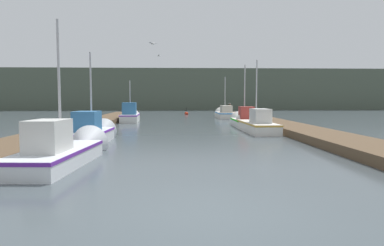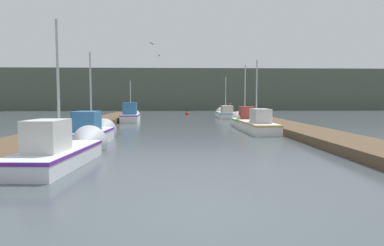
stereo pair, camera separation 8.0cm
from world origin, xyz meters
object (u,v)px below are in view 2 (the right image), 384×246
(fishing_boat_5, at_px, (225,114))
(channel_buoy, at_px, (187,114))
(seagull_1, at_px, (153,44))
(fishing_boat_3, at_px, (244,120))
(fishing_boat_0, at_px, (64,150))
(fishing_boat_2, at_px, (255,124))
(mooring_piling_1, at_px, (230,110))
(seagull_lead, at_px, (159,56))
(fishing_boat_1, at_px, (93,132))
(fishing_boat_4, at_px, (131,116))
(mooring_piling_3, at_px, (257,119))
(mooring_piling_0, at_px, (129,111))
(mooring_piling_2, at_px, (127,112))

(fishing_boat_5, bearing_deg, channel_buoy, 118.99)
(seagull_1, bearing_deg, fishing_boat_3, 162.10)
(fishing_boat_0, height_order, fishing_boat_2, fishing_boat_0)
(mooring_piling_1, bearing_deg, seagull_lead, -128.08)
(fishing_boat_0, bearing_deg, channel_buoy, 84.92)
(fishing_boat_1, bearing_deg, fishing_boat_5, 66.06)
(fishing_boat_1, height_order, mooring_piling_1, fishing_boat_1)
(fishing_boat_4, bearing_deg, fishing_boat_3, -33.85)
(fishing_boat_1, xyz_separation_m, mooring_piling_3, (9.71, 8.20, 0.06))
(fishing_boat_5, xyz_separation_m, channel_buoy, (-3.79, 6.80, -0.30))
(mooring_piling_3, height_order, seagull_lead, seagull_lead)
(mooring_piling_3, height_order, seagull_1, seagull_1)
(fishing_boat_0, bearing_deg, seagull_1, 81.96)
(fishing_boat_2, bearing_deg, mooring_piling_0, 122.79)
(fishing_boat_3, bearing_deg, seagull_lead, 144.65)
(fishing_boat_0, xyz_separation_m, seagull_1, (2.13, 10.33, 4.99))
(fishing_boat_3, bearing_deg, mooring_piling_2, 137.14)
(fishing_boat_5, bearing_deg, mooring_piling_2, -174.62)
(fishing_boat_0, height_order, mooring_piling_3, fishing_boat_0)
(mooring_piling_2, bearing_deg, fishing_boat_1, -86.46)
(fishing_boat_3, relative_size, mooring_piling_3, 4.73)
(mooring_piling_0, bearing_deg, fishing_boat_1, -86.83)
(seagull_1, bearing_deg, seagull_lead, -135.49)
(fishing_boat_3, bearing_deg, fishing_boat_1, -134.82)
(fishing_boat_0, height_order, fishing_boat_3, fishing_boat_0)
(fishing_boat_0, relative_size, seagull_lead, 9.79)
(mooring_piling_3, bearing_deg, seagull_1, -157.95)
(mooring_piling_1, bearing_deg, seagull_1, -112.89)
(fishing_boat_3, xyz_separation_m, mooring_piling_2, (-9.96, 9.46, 0.28))
(fishing_boat_0, bearing_deg, fishing_boat_2, 53.25)
(fishing_boat_4, bearing_deg, channel_buoy, 63.08)
(fishing_boat_3, xyz_separation_m, mooring_piling_1, (1.16, 14.39, 0.31))
(mooring_piling_0, distance_m, seagull_lead, 8.80)
(fishing_boat_3, height_order, fishing_boat_4, fishing_boat_3)
(mooring_piling_1, bearing_deg, channel_buoy, 149.97)
(fishing_boat_1, xyz_separation_m, fishing_boat_5, (8.87, 19.11, -0.03))
(fishing_boat_2, relative_size, seagull_lead, 11.01)
(fishing_boat_1, bearing_deg, seagull_1, 65.73)
(mooring_piling_0, relative_size, seagull_lead, 2.32)
(mooring_piling_3, bearing_deg, fishing_boat_3, 151.12)
(fishing_boat_5, xyz_separation_m, mooring_piling_0, (-9.96, 0.61, 0.22))
(mooring_piling_0, bearing_deg, fishing_boat_0, -86.65)
(mooring_piling_0, bearing_deg, seagull_1, -76.10)
(mooring_piling_2, bearing_deg, fishing_boat_3, -43.55)
(seagull_lead, bearing_deg, fishing_boat_2, -149.77)
(mooring_piling_0, bearing_deg, fishing_boat_5, -3.50)
(fishing_boat_0, relative_size, mooring_piling_3, 5.27)
(fishing_boat_4, xyz_separation_m, mooring_piling_0, (-0.94, 5.72, 0.14))
(fishing_boat_0, xyz_separation_m, seagull_lead, (2.04, 18.42, 5.24))
(channel_buoy, bearing_deg, mooring_piling_3, -75.36)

